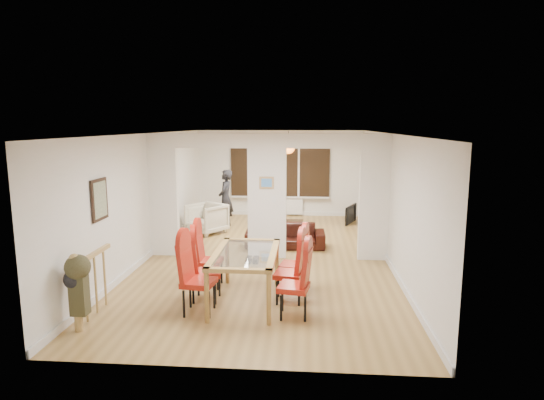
# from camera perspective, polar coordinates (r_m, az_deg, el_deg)

# --- Properties ---
(floor) EXTENTS (5.00, 9.00, 0.01)m
(floor) POSITION_cam_1_polar(r_m,az_deg,el_deg) (9.74, -0.61, -7.11)
(floor) COLOR olive
(floor) RESTS_ON ground
(room_walls) EXTENTS (5.00, 9.00, 2.60)m
(room_walls) POSITION_cam_1_polar(r_m,az_deg,el_deg) (9.45, -0.63, 0.46)
(room_walls) COLOR silver
(room_walls) RESTS_ON floor
(divider_wall) EXTENTS (5.00, 0.18, 2.60)m
(divider_wall) POSITION_cam_1_polar(r_m,az_deg,el_deg) (9.45, -0.63, 0.46)
(divider_wall) COLOR white
(divider_wall) RESTS_ON floor
(bay_window_blinds) EXTENTS (3.00, 0.08, 1.80)m
(bay_window_blinds) POSITION_cam_1_polar(r_m,az_deg,el_deg) (13.82, 1.01, 4.18)
(bay_window_blinds) COLOR black
(bay_window_blinds) RESTS_ON room_walls
(radiator) EXTENTS (1.40, 0.08, 0.50)m
(radiator) POSITION_cam_1_polar(r_m,az_deg,el_deg) (13.95, 0.98, -0.75)
(radiator) COLOR white
(radiator) RESTS_ON floor
(pendant_light) EXTENTS (0.36, 0.36, 0.36)m
(pendant_light) POSITION_cam_1_polar(r_m,az_deg,el_deg) (12.63, 2.07, 6.62)
(pendant_light) COLOR orange
(pendant_light) RESTS_ON room_walls
(stair_newel) EXTENTS (0.40, 1.20, 1.10)m
(stair_newel) POSITION_cam_1_polar(r_m,az_deg,el_deg) (7.19, -21.46, -9.31)
(stair_newel) COLOR #AA894E
(stair_newel) RESTS_ON floor
(wall_poster) EXTENTS (0.04, 0.52, 0.67)m
(wall_poster) POSITION_cam_1_polar(r_m,az_deg,el_deg) (7.74, -20.84, 0.05)
(wall_poster) COLOR gray
(wall_poster) RESTS_ON room_walls
(pillar_photo) EXTENTS (0.30, 0.03, 0.25)m
(pillar_photo) POSITION_cam_1_polar(r_m,az_deg,el_deg) (9.31, -0.69, 2.19)
(pillar_photo) COLOR #4C8CD8
(pillar_photo) RESTS_ON divider_wall
(dining_table) EXTENTS (0.98, 1.74, 0.82)m
(dining_table) POSITION_cam_1_polar(r_m,az_deg,el_deg) (7.28, -3.34, -9.60)
(dining_table) COLOR olive
(dining_table) RESTS_ON floor
(dining_chair_la) EXTENTS (0.51, 0.51, 1.13)m
(dining_chair_la) POSITION_cam_1_polar(r_m,az_deg,el_deg) (6.88, -9.18, -9.47)
(dining_chair_la) COLOR #9D1C10
(dining_chair_la) RESTS_ON floor
(dining_chair_lb) EXTENTS (0.52, 0.52, 1.07)m
(dining_chair_lb) POSITION_cam_1_polar(r_m,az_deg,el_deg) (7.36, -8.27, -8.41)
(dining_chair_lb) COLOR #9D1C10
(dining_chair_lb) RESTS_ON floor
(dining_chair_lc) EXTENTS (0.43, 0.43, 1.06)m
(dining_chair_lc) POSITION_cam_1_polar(r_m,az_deg,el_deg) (7.95, -7.84, -7.10)
(dining_chair_lc) COLOR #9D1C10
(dining_chair_lc) RESTS_ON floor
(dining_chair_ra) EXTENTS (0.49, 0.49, 1.06)m
(dining_chair_ra) POSITION_cam_1_polar(r_m,az_deg,el_deg) (6.70, 2.73, -10.20)
(dining_chair_ra) COLOR #9D1C10
(dining_chair_ra) RESTS_ON floor
(dining_chair_rb) EXTENTS (0.49, 0.49, 1.06)m
(dining_chair_rb) POSITION_cam_1_polar(r_m,az_deg,el_deg) (7.24, 2.09, -8.68)
(dining_chair_rb) COLOR #9D1C10
(dining_chair_rb) RESTS_ON floor
(dining_chair_rc) EXTENTS (0.48, 0.48, 1.03)m
(dining_chair_rc) POSITION_cam_1_polar(r_m,az_deg,el_deg) (7.70, 2.66, -7.66)
(dining_chair_rc) COLOR #9D1C10
(dining_chair_rc) RESTS_ON floor
(sofa) EXTENTS (1.81, 0.74, 0.53)m
(sofa) POSITION_cam_1_polar(r_m,az_deg,el_deg) (10.43, 1.67, -4.49)
(sofa) COLOR black
(sofa) RESTS_ON floor
(armchair) EXTENTS (1.16, 1.17, 0.77)m
(armchair) POSITION_cam_1_polar(r_m,az_deg,el_deg) (11.82, -8.21, -2.31)
(armchair) COLOR beige
(armchair) RESTS_ON floor
(person) EXTENTS (0.60, 0.43, 1.57)m
(person) POSITION_cam_1_polar(r_m,az_deg,el_deg) (12.37, -5.84, 0.16)
(person) COLOR black
(person) RESTS_ON floor
(television) EXTENTS (0.87, 0.45, 0.51)m
(television) POSITION_cam_1_polar(r_m,az_deg,el_deg) (13.12, 9.50, -1.73)
(television) COLOR black
(television) RESTS_ON floor
(coffee_table) EXTENTS (1.10, 0.60, 0.25)m
(coffee_table) POSITION_cam_1_polar(r_m,az_deg,el_deg) (12.10, 1.39, -3.21)
(coffee_table) COLOR black
(coffee_table) RESTS_ON floor
(bottle) EXTENTS (0.07, 0.07, 0.29)m
(bottle) POSITION_cam_1_polar(r_m,az_deg,el_deg) (12.05, 1.58, -1.96)
(bottle) COLOR #143F19
(bottle) RESTS_ON coffee_table
(bowl) EXTENTS (0.24, 0.24, 0.06)m
(bowl) POSITION_cam_1_polar(r_m,az_deg,el_deg) (11.97, 1.35, -2.60)
(bowl) COLOR black
(bowl) RESTS_ON coffee_table
(shoes) EXTENTS (0.25, 0.27, 0.10)m
(shoes) POSITION_cam_1_polar(r_m,az_deg,el_deg) (9.31, -2.49, -7.58)
(shoes) COLOR black
(shoes) RESTS_ON floor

